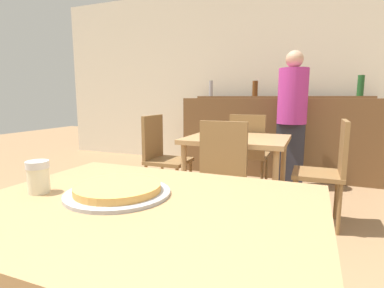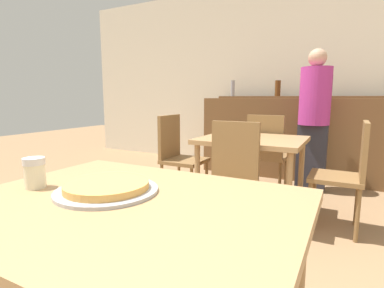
{
  "view_description": "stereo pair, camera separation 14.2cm",
  "coord_description": "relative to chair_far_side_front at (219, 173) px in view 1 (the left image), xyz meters",
  "views": [
    {
      "loc": [
        0.47,
        -0.75,
        1.09
      ],
      "look_at": [
        -0.06,
        0.55,
        0.87
      ],
      "focal_mm": 28.0,
      "sensor_mm": 36.0,
      "label": 1
    },
    {
      "loc": [
        0.6,
        -0.69,
        1.09
      ],
      "look_at": [
        -0.06,
        0.55,
        0.87
      ],
      "focal_mm": 28.0,
      "sensor_mm": 36.0,
      "label": 2
    }
  ],
  "objects": [
    {
      "name": "person_standing",
      "position": [
        0.4,
        1.61,
        0.36
      ],
      "size": [
        0.34,
        0.34,
        1.62
      ],
      "color": "#2D2D38",
      "rests_on": "ground_plane"
    },
    {
      "name": "bar_counter",
      "position": [
        0.17,
        2.19,
        0.02
      ],
      "size": [
        2.6,
        0.56,
        1.07
      ],
      "color": "brown",
      "rests_on": "ground_plane"
    },
    {
      "name": "chair_far_side_back",
      "position": [
        0.0,
        1.11,
        0.0
      ],
      "size": [
        0.4,
        0.4,
        0.9
      ],
      "rotation": [
        0.0,
        0.0,
        3.14
      ],
      "color": "olive",
      "rests_on": "ground_plane"
    },
    {
      "name": "bar_back_shelf",
      "position": [
        0.2,
        2.33,
        0.6
      ],
      "size": [
        2.39,
        0.24,
        0.31
      ],
      "color": "brown",
      "rests_on": "bar_counter"
    },
    {
      "name": "pizza_tray",
      "position": [
        0.05,
        -1.34,
        0.26
      ],
      "size": [
        0.35,
        0.35,
        0.04
      ],
      "color": "#A3A3A8",
      "rests_on": "dining_table_near"
    },
    {
      "name": "dining_table_far",
      "position": [
        -0.0,
        0.56,
        0.11
      ],
      "size": [
        0.9,
        0.78,
        0.72
      ],
      "color": "#A87F51",
      "rests_on": "ground_plane"
    },
    {
      "name": "chair_far_side_right",
      "position": [
        0.78,
        0.56,
        0.0
      ],
      "size": [
        0.4,
        0.4,
        0.9
      ],
      "rotation": [
        0.0,
        0.0,
        -1.57
      ],
      "color": "olive",
      "rests_on": "ground_plane"
    },
    {
      "name": "wall_back",
      "position": [
        0.17,
        2.69,
        0.88
      ],
      "size": [
        8.0,
        0.05,
        2.8
      ],
      "color": "silver",
      "rests_on": "ground_plane"
    },
    {
      "name": "chair_far_side_front",
      "position": [
        0.0,
        0.0,
        0.0
      ],
      "size": [
        0.4,
        0.4,
        0.9
      ],
      "color": "olive",
      "rests_on": "ground_plane"
    },
    {
      "name": "chair_far_side_left",
      "position": [
        -0.78,
        0.56,
        0.0
      ],
      "size": [
        0.4,
        0.4,
        0.9
      ],
      "rotation": [
        0.0,
        0.0,
        1.57
      ],
      "color": "olive",
      "rests_on": "ground_plane"
    },
    {
      "name": "cheese_shaker",
      "position": [
        -0.21,
        -1.42,
        0.3
      ],
      "size": [
        0.07,
        0.07,
        0.11
      ],
      "color": "beige",
      "rests_on": "dining_table_near"
    },
    {
      "name": "dining_table_near",
      "position": [
        0.17,
        -1.38,
        0.16
      ],
      "size": [
        1.07,
        0.83,
        0.77
      ],
      "color": "#A87F51",
      "rests_on": "ground_plane"
    }
  ]
}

